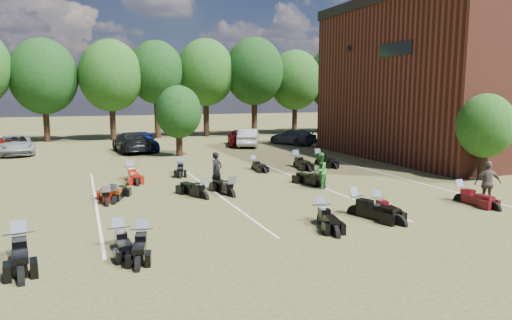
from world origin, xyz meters
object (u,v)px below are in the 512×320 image
person_green (320,171)px  car_4 (142,141)px  motorcycle_0 (21,258)px  person_grey (488,183)px  motorcycle_7 (107,205)px  person_black (217,171)px  motorcycle_3 (321,222)px

person_green → car_4: bearing=-113.1°
person_green → motorcycle_0: person_green is taller
person_grey → motorcycle_7: person_grey is taller
person_black → motorcycle_0: bearing=-169.8°
motorcycle_7 → person_grey: bearing=158.2°
person_grey → motorcycle_0: bearing=21.0°
motorcycle_3 → person_grey: bearing=10.9°
person_black → motorcycle_0: (-7.40, -6.72, -0.85)m
car_4 → motorcycle_0: 23.28m
car_4 → person_green: size_ratio=2.68×
person_black → person_grey: bearing=-69.2°
car_4 → person_green: person_green is taller
motorcycle_0 → motorcycle_3: bearing=-5.6°
car_4 → person_grey: (10.39, -22.58, 0.11)m
car_4 → motorcycle_7: car_4 is taller
car_4 → person_green: (5.80, -17.44, 0.07)m
car_4 → motorcycle_3: car_4 is taller
motorcycle_7 → car_4: bearing=-102.4°
motorcycle_0 → motorcycle_7: motorcycle_0 is taller
motorcycle_0 → motorcycle_7: bearing=58.3°
person_green → motorcycle_3: (-2.63, -4.88, -0.85)m
car_4 → person_green: 18.38m
person_black → motorcycle_7: size_ratio=0.83×
person_black → motorcycle_3: bearing=-106.8°
person_grey → motorcycle_3: 7.28m
motorcycle_7 → motorcycle_3: bearing=142.0°
motorcycle_7 → person_black: bearing=-164.2°
person_black → person_green: (4.42, -1.70, -0.00)m
person_black → person_green: size_ratio=1.00×
person_black → person_green: 4.74m
person_black → motorcycle_3: person_black is taller
car_4 → person_green: bearing=-78.1°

